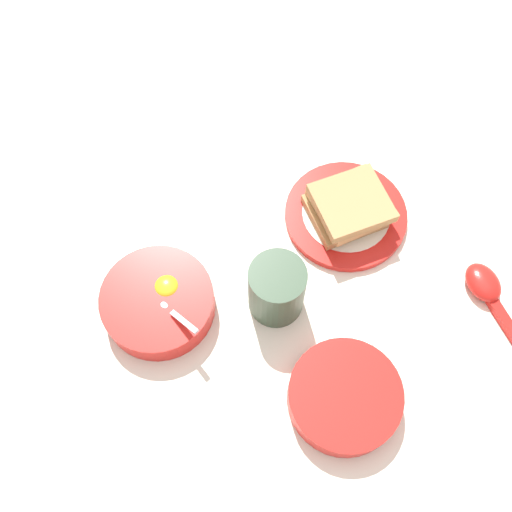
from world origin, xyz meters
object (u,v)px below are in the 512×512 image
Objects in this scene: toast_sandwich at (349,206)px; congee_bowl at (345,396)px; egg_bowl at (158,302)px; drinking_cup at (277,289)px; toast_plate at (346,215)px; soup_spoon at (489,293)px.

toast_sandwich is 0.99× the size of congee_bowl.
toast_sandwich is at bearing -120.30° from egg_bowl.
drinking_cup is (-0.13, -0.09, 0.03)m from egg_bowl.
drinking_cup reaches higher than toast_sandwich.
soup_spoon reaches higher than toast_plate.
egg_bowl is at bearing 60.23° from toast_plate.
toast_sandwich reaches higher than soup_spoon.
drinking_cup reaches higher than egg_bowl.
egg_bowl is 1.10× the size of congee_bowl.
egg_bowl reaches higher than congee_bowl.
egg_bowl is 0.30m from toast_plate.
toast_sandwich is 0.22m from soup_spoon.
soup_spoon is (-0.37, -0.25, -0.01)m from egg_bowl.
toast_sandwich is 1.51× the size of drinking_cup.
egg_bowl is 0.27m from congee_bowl.
egg_bowl is 0.45m from soup_spoon.
soup_spoon is at bearing -113.54° from congee_bowl.
egg_bowl reaches higher than toast_plate.
drinking_cup is at bearing 83.91° from toast_plate.
toast_plate is 1.21× the size of soup_spoon.
egg_bowl is 1.67× the size of drinking_cup.
egg_bowl is at bearing 34.72° from drinking_cup.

